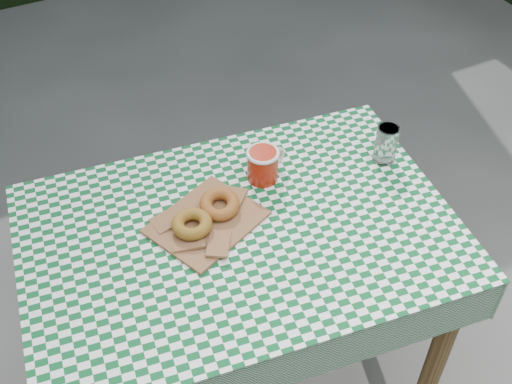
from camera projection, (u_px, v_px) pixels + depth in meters
ground at (188, 352)px, 2.29m from camera, size 60.00×60.00×0.00m
table at (242, 314)px, 1.95m from camera, size 1.21×0.89×0.75m
tablecloth at (240, 231)px, 1.69m from camera, size 1.23×0.91×0.01m
paper_bag at (207, 221)px, 1.70m from camera, size 0.34×0.31×0.01m
bagel_front at (192, 224)px, 1.66m from camera, size 0.13×0.13×0.03m
bagel_back at (220, 204)px, 1.71m from camera, size 0.13×0.13×0.03m
coffee_mug at (263, 165)px, 1.80m from camera, size 0.22×0.22×0.10m
drinking_glass at (386, 144)px, 1.85m from camera, size 0.08×0.08×0.12m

